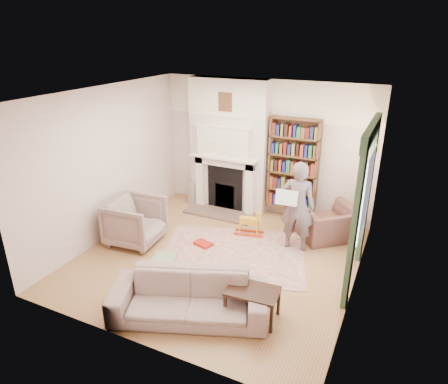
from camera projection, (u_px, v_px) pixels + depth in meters
The scene contains 25 objects.
floor at pixel (218, 258), 6.93m from camera, with size 4.50×4.50×0.00m, color olive.
ceiling at pixel (217, 94), 5.87m from camera, with size 4.50×4.50×0.00m, color white.
wall_back at pixel (265, 148), 8.28m from camera, with size 4.50×4.50×0.00m, color beige.
wall_front at pixel (129, 247), 4.52m from camera, with size 4.50×4.50×0.00m, color beige.
wall_left at pixel (107, 164), 7.30m from camera, with size 4.50×4.50×0.00m, color beige.
wall_right at pixel (363, 208), 5.51m from camera, with size 4.50×4.50×0.00m, color beige.
fireplace at pixel (229, 147), 8.42m from camera, with size 1.70×0.58×2.80m.
bookcase at pixel (293, 164), 8.00m from camera, with size 1.00×0.24×1.85m, color brown.
window at pixel (366, 194), 5.83m from camera, with size 0.02×0.90×1.30m, color silver.
curtain_left at pixel (354, 229), 5.35m from camera, with size 0.07×0.32×2.40m, color #2A4029.
curtain_right at pixel (368, 193), 6.52m from camera, with size 0.07×0.32×2.40m, color #2A4029.
pelmet at pixel (372, 132), 5.50m from camera, with size 0.09×1.70×0.24m, color #2A4029.
wall_sconce at pixel (366, 145), 6.66m from camera, with size 0.20×0.24×0.24m, color gold, non-canonical shape.
rug at pixel (233, 254), 7.05m from camera, with size 2.48×1.91×0.01m, color beige.
armchair_reading at pixel (328, 223), 7.46m from camera, with size 0.99×0.87×0.64m, color #452B25.
armchair_left at pixel (135, 221), 7.31m from camera, with size 0.90×0.93×0.84m, color #A8978A.
sofa at pixel (189, 297), 5.43m from camera, with size 2.11×0.83×0.62m, color #B4A594.
man_reading at pixel (297, 207), 6.95m from camera, with size 0.60×0.39×1.64m, color #5C4C49.
newspaper at pixel (286, 198), 6.76m from camera, with size 0.38×0.02×0.26m, color beige.
coffee_table at pixel (252, 304), 5.42m from camera, with size 0.70×0.45×0.45m, color black, non-canonical shape.
paraffin_heater at pixel (193, 192), 9.02m from camera, with size 0.24×0.24×0.55m, color #B6B8BE.
rocking_horse at pixel (249, 223), 7.64m from camera, with size 0.56×0.22×0.49m, color gold, non-canonical shape.
board_game at pixel (164, 258), 6.89m from camera, with size 0.39×0.39×0.03m, color #E8E551.
game_box_lid at pixel (203, 244), 7.32m from camera, with size 0.32×0.21×0.05m, color #A51B12.
comic_annuals at pixel (217, 274), 6.45m from camera, with size 0.53×0.45×0.02m.
Camera 1 is at (2.67, -5.36, 3.68)m, focal length 32.00 mm.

